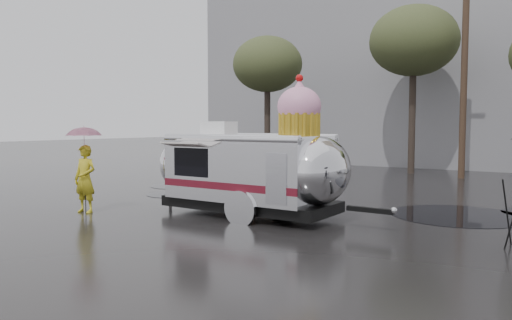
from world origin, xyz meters
The scene contains 10 objects.
ground centered at (0.00, 0.00, 0.00)m, with size 120.00×120.00×0.00m, color black.
puddles centered at (0.59, 4.41, 0.01)m, with size 14.88×5.76×0.01m.
grey_building centered at (-4.00, 24.00, 6.50)m, with size 22.00×12.00×13.00m, color slate.
utility_pole centered at (2.50, 14.00, 4.62)m, with size 1.60×0.28×9.00m.
tree_left centered at (-7.00, 13.00, 5.48)m, with size 3.64×3.64×6.95m.
tree_mid centered at (0.00, 15.00, 6.34)m, with size 4.20×4.20×8.03m.
barricade_row centered at (-5.55, 9.96, 0.52)m, with size 4.30×0.80×1.00m.
airstream_trailer centered at (-0.22, 1.41, 1.29)m, with size 6.81×2.59×3.67m.
person_left centered at (-4.27, -0.67, 0.92)m, with size 0.66×0.44×1.83m, color gold.
umbrella_pink centered at (-4.27, -0.67, 1.95)m, with size 1.18×1.18×2.35m.
Camera 1 is at (6.96, -9.33, 2.39)m, focal length 35.00 mm.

